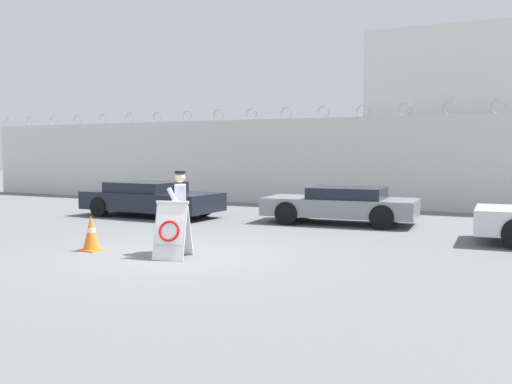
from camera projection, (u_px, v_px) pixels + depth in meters
name	position (u px, v px, depth m)	size (l,w,h in m)	color
ground_plane	(177.00, 255.00, 11.57)	(90.00, 90.00, 0.00)	slate
perimeter_wall	(343.00, 162.00, 21.45)	(36.00, 0.30, 3.83)	silver
building_block	(501.00, 119.00, 23.92)	(9.92, 7.00, 6.89)	silver
barricade_sign	(172.00, 230.00, 11.26)	(0.81, 0.91, 1.14)	white
security_guard	(180.00, 208.00, 11.82)	(0.42, 0.66, 1.71)	black
traffic_cone_near	(91.00, 233.00, 12.12)	(0.42, 0.42, 0.76)	orange
parked_car_front_coupe	(151.00, 198.00, 18.37)	(4.61, 2.17, 1.12)	black
parked_car_rear_sedan	(341.00, 204.00, 16.57)	(4.48, 2.14, 1.07)	black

